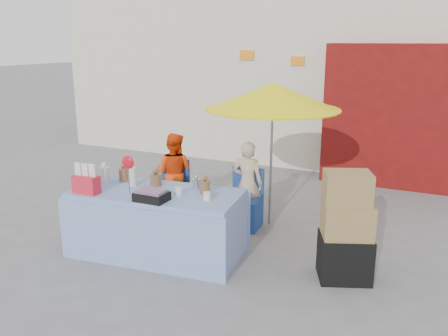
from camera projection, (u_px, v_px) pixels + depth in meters
The scene contains 10 objects.
ground at pixel (197, 253), 6.12m from camera, with size 80.00×80.00×0.00m, color slate.
backdrop at pixel (359, 21), 11.66m from camera, with size 14.00×8.00×7.80m.
market_table at pixel (157, 222), 6.01m from camera, with size 2.27×1.26×1.31m.
chair_left at pixel (170, 198), 7.43m from camera, with size 0.52×0.51×0.85m.
chair_right at pixel (244, 210), 6.91m from camera, with size 0.52×0.51×0.85m.
vendor_orange at pixel (174, 173), 7.45m from camera, with size 0.62×0.48×1.27m, color #FF450D.
vendor_beige at pixel (248, 183), 6.93m from camera, with size 0.46×0.30×1.26m, color beige.
umbrella at pixel (273, 97), 6.61m from camera, with size 1.90×1.90×2.09m.
box_stack at pixel (346, 231), 5.32m from camera, with size 0.71×0.65×1.27m.
tarp_bundle at pixel (88, 223), 6.66m from camera, with size 0.73×0.58×0.33m, color gold.
Camera 1 is at (2.72, -4.94, 2.66)m, focal length 38.00 mm.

